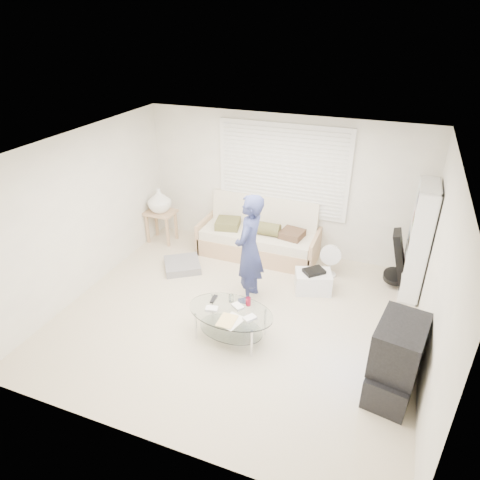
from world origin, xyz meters
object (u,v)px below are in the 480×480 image
at_px(bookshelf, 418,241).
at_px(coffee_table, 231,316).
at_px(tv_unit, 396,359).
at_px(futon_sofa, 259,238).

xyz_separation_m(bookshelf, coffee_table, (-2.23, -2.02, -0.56)).
distance_m(bookshelf, coffee_table, 3.06).
height_order(bookshelf, tv_unit, bookshelf).
relative_size(bookshelf, tv_unit, 1.88).
height_order(bookshelf, coffee_table, bookshelf).
bearing_deg(futon_sofa, bookshelf, -6.41).
distance_m(futon_sofa, tv_unit, 3.54).
xyz_separation_m(futon_sofa, tv_unit, (2.49, -2.51, 0.13)).
relative_size(tv_unit, coffee_table, 0.79).
relative_size(bookshelf, coffee_table, 1.48).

